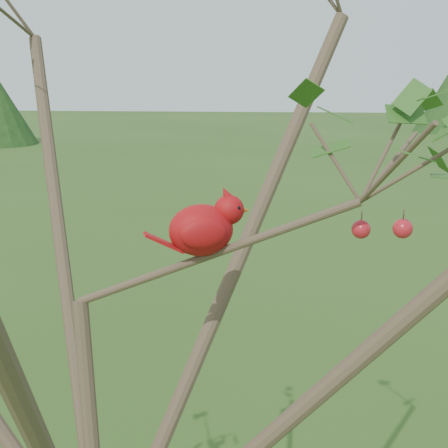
# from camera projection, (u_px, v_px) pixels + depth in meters

# --- Properties ---
(crabapple_tree) EXTENTS (2.35, 2.05, 2.95)m
(crabapple_tree) POSITION_uv_depth(u_px,v_px,m) (93.00, 243.00, 1.23)
(crabapple_tree) COLOR #493727
(crabapple_tree) RESTS_ON ground
(cardinal) EXTENTS (0.22, 0.15, 0.16)m
(cardinal) POSITION_uv_depth(u_px,v_px,m) (205.00, 227.00, 1.31)
(cardinal) COLOR #A80E0F
(cardinal) RESTS_ON ground
(distant_trees) EXTENTS (43.72, 9.44, 2.92)m
(distant_trees) POSITION_uv_depth(u_px,v_px,m) (185.00, 102.00, 24.14)
(distant_trees) COLOR #493727
(distant_trees) RESTS_ON ground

